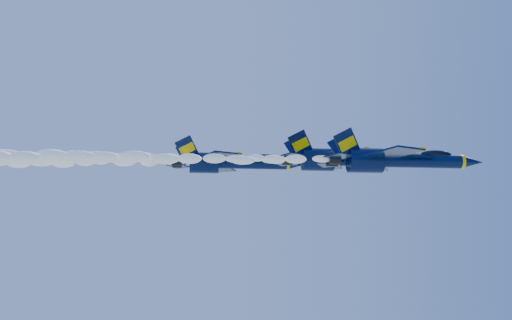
{
  "coord_description": "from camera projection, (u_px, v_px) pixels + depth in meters",
  "views": [
    {
      "loc": [
        -6.88,
        -71.75,
        139.31
      ],
      "look_at": [
        -0.35,
        -4.81,
        152.51
      ],
      "focal_mm": 40.0,
      "sensor_mm": 36.0,
      "label": 1
    }
  ],
  "objects": [
    {
      "name": "jet_lead",
      "position": [
        396.0,
        160.0,
        60.72
      ],
      "size": [
        17.11,
        14.04,
        6.36
      ],
      "color": "#040E32"
    },
    {
      "name": "smoke_trail_jet_lead",
      "position": [
        145.0,
        159.0,
        58.13
      ],
      "size": [
        38.22,
        1.77,
        1.59
      ],
      "primitive_type": "ellipsoid",
      "color": "white"
    },
    {
      "name": "jet_second",
      "position": [
        346.0,
        159.0,
        71.1
      ],
      "size": [
        18.32,
        15.03,
        6.81
      ],
      "color": "#040E32"
    },
    {
      "name": "smoke_trail_jet_second",
      "position": [
        127.0,
        158.0,
        68.45
      ],
      "size": [
        38.22,
        1.89,
        1.71
      ],
      "primitive_type": "ellipsoid",
      "color": "white"
    },
    {
      "name": "jet_third",
      "position": [
        231.0,
        162.0,
        76.04
      ],
      "size": [
        18.0,
        14.76,
        6.69
      ],
      "color": "#040E32"
    },
    {
      "name": "smoke_trail_jet_third",
      "position": [
        23.0,
        162.0,
        73.41
      ],
      "size": [
        38.22,
        1.86,
        1.68
      ],
      "primitive_type": "ellipsoid",
      "color": "white"
    }
  ]
}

